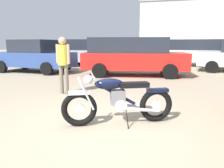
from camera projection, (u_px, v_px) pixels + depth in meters
ground_plane at (107, 127)px, 3.73m from camera, size 80.00×80.00×0.00m
vintage_motorcycle at (118, 100)px, 3.81m from camera, size 1.93×0.99×0.94m
bystander at (63, 59)px, 6.02m from camera, size 0.46×0.30×1.66m
silver_sedan_mid at (132, 55)px, 9.65m from camera, size 4.93×2.55×1.74m
white_estate_far at (192, 52)px, 13.91m from camera, size 4.87×2.38×1.74m
pale_sedan_back at (93, 52)px, 13.58m from camera, size 4.72×2.01×1.74m
blue_hatchback_right at (34, 56)px, 10.91m from camera, size 4.26×2.04×1.67m
dark_sedan_left at (74, 49)px, 20.22m from camera, size 4.94×2.60×1.74m
industrial_building at (201, 27)px, 35.78m from camera, size 20.54×10.04×15.80m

